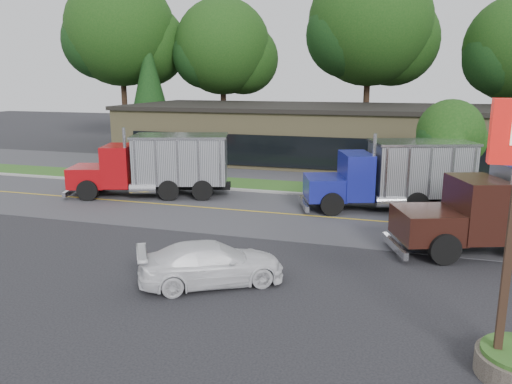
% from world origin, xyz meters
% --- Properties ---
extents(ground, '(140.00, 140.00, 0.00)m').
position_xyz_m(ground, '(0.00, 0.00, 0.00)').
color(ground, '#303035').
rests_on(ground, ground).
extents(road, '(60.00, 8.00, 0.02)m').
position_xyz_m(road, '(0.00, 9.00, 0.00)').
color(road, '#4D4D51').
rests_on(road, ground).
extents(center_line, '(60.00, 0.12, 0.01)m').
position_xyz_m(center_line, '(0.00, 9.00, 0.00)').
color(center_line, gold).
rests_on(center_line, ground).
extents(curb, '(60.00, 0.30, 0.12)m').
position_xyz_m(curb, '(0.00, 13.20, 0.00)').
color(curb, '#9E9E99').
rests_on(curb, ground).
extents(grass_verge, '(60.00, 3.40, 0.03)m').
position_xyz_m(grass_verge, '(0.00, 15.00, 0.00)').
color(grass_verge, '#2F571E').
rests_on(grass_verge, ground).
extents(far_parking, '(60.00, 7.00, 0.02)m').
position_xyz_m(far_parking, '(0.00, 20.00, 0.00)').
color(far_parking, '#4D4D51').
rests_on(far_parking, ground).
extents(strip_mall, '(32.00, 12.00, 4.00)m').
position_xyz_m(strip_mall, '(2.00, 26.00, 2.00)').
color(strip_mall, '#8E8057').
rests_on(strip_mall, ground).
extents(tree_far_a, '(11.51, 10.83, 16.41)m').
position_xyz_m(tree_far_a, '(-19.82, 32.14, 10.48)').
color(tree_far_a, '#382619').
rests_on(tree_far_a, ground).
extents(tree_far_b, '(9.85, 9.27, 14.05)m').
position_xyz_m(tree_far_b, '(-9.85, 34.12, 8.97)').
color(tree_far_b, '#382619').
rests_on(tree_far_b, ground).
extents(tree_far_c, '(11.66, 10.97, 16.63)m').
position_xyz_m(tree_far_c, '(4.18, 34.14, 10.61)').
color(tree_far_c, '#382619').
rests_on(tree_far_c, ground).
extents(evergreen_left, '(4.52, 4.52, 10.27)m').
position_xyz_m(evergreen_left, '(-16.00, 30.00, 5.64)').
color(evergreen_left, '#382619').
rests_on(evergreen_left, ground).
extents(tree_verge, '(3.72, 3.50, 5.30)m').
position_xyz_m(tree_verge, '(10.06, 15.04, 3.37)').
color(tree_verge, '#382619').
rests_on(tree_verge, ground).
extents(dump_truck_red, '(8.87, 4.90, 3.36)m').
position_xyz_m(dump_truck_red, '(-5.05, 10.74, 1.81)').
color(dump_truck_red, black).
rests_on(dump_truck_red, ground).
extents(dump_truck_blue, '(8.37, 4.97, 3.36)m').
position_xyz_m(dump_truck_blue, '(7.48, 11.57, 1.80)').
color(dump_truck_blue, black).
rests_on(dump_truck_blue, ground).
extents(rally_car, '(4.86, 3.96, 1.32)m').
position_xyz_m(rally_car, '(2.18, 0.28, 0.66)').
color(rally_car, white).
rests_on(rally_car, ground).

